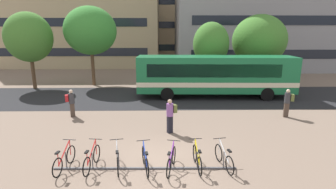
% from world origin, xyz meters
% --- Properties ---
extents(ground, '(200.00, 200.00, 0.00)m').
position_xyz_m(ground, '(0.00, 0.00, 0.00)').
color(ground, '#7A6656').
extents(bus_lane_asphalt, '(80.00, 7.20, 0.01)m').
position_xyz_m(bus_lane_asphalt, '(0.00, 10.73, 0.00)').
color(bus_lane_asphalt, '#232326').
rests_on(bus_lane_asphalt, ground).
extents(city_bus, '(12.10, 2.95, 3.20)m').
position_xyz_m(city_bus, '(4.37, 10.73, 1.78)').
color(city_bus, '#196B3D').
rests_on(city_bus, ground).
extents(bike_rack, '(6.85, 0.19, 0.70)m').
position_xyz_m(bike_rack, '(-0.45, -0.26, 0.09)').
color(bike_rack, '#47474C').
rests_on(bike_rack, ground).
extents(parked_bicycle_red_0, '(0.52, 1.72, 0.99)m').
position_xyz_m(parked_bicycle_red_0, '(-3.45, -0.21, 0.38)').
color(parked_bicycle_red_0, black).
rests_on(parked_bicycle_red_0, ground).
extents(parked_bicycle_red_1, '(0.52, 1.72, 0.99)m').
position_xyz_m(parked_bicycle_red_1, '(-2.44, -0.17, 0.38)').
color(parked_bicycle_red_1, black).
rests_on(parked_bicycle_red_1, ground).
extents(parked_bicycle_silver_2, '(0.53, 1.70, 0.99)m').
position_xyz_m(parked_bicycle_silver_2, '(-1.48, -0.22, 0.38)').
color(parked_bicycle_silver_2, black).
rests_on(parked_bicycle_silver_2, ground).
extents(parked_bicycle_blue_3, '(0.54, 1.70, 0.99)m').
position_xyz_m(parked_bicycle_blue_3, '(-0.43, -0.33, 0.38)').
color(parked_bicycle_blue_3, black).
rests_on(parked_bicycle_blue_3, ground).
extents(parked_bicycle_purple_4, '(0.57, 1.69, 0.99)m').
position_xyz_m(parked_bicycle_purple_4, '(0.53, -0.36, 0.38)').
color(parked_bicycle_purple_4, black).
rests_on(parked_bicycle_purple_4, ground).
extents(parked_bicycle_yellow_5, '(0.52, 1.72, 0.99)m').
position_xyz_m(parked_bicycle_yellow_5, '(1.51, -0.22, 0.38)').
color(parked_bicycle_yellow_5, black).
rests_on(parked_bicycle_yellow_5, ground).
extents(parked_bicycle_white_6, '(0.53, 1.70, 0.99)m').
position_xyz_m(parked_bicycle_white_6, '(2.53, -0.19, 0.38)').
color(parked_bicycle_white_6, black).
rests_on(parked_bicycle_white_6, ground).
extents(commuter_red_pack_0, '(0.59, 0.45, 1.67)m').
position_xyz_m(commuter_red_pack_0, '(-5.29, 6.01, 0.96)').
color(commuter_red_pack_0, '#47382D').
rests_on(commuter_red_pack_0, ground).
extents(commuter_olive_pack_1, '(0.60, 0.50, 1.76)m').
position_xyz_m(commuter_olive_pack_1, '(0.61, 3.33, 1.02)').
color(commuter_olive_pack_1, black).
rests_on(commuter_olive_pack_1, ground).
extents(commuter_olive_pack_2, '(0.58, 0.42, 1.72)m').
position_xyz_m(commuter_olive_pack_2, '(7.70, 5.68, 0.99)').
color(commuter_olive_pack_2, '#47382D').
rests_on(commuter_olive_pack_2, ground).
extents(street_tree_0, '(4.94, 4.94, 6.61)m').
position_xyz_m(street_tree_0, '(9.22, 15.24, 4.25)').
color(street_tree_0, brown).
rests_on(street_tree_0, ground).
extents(street_tree_1, '(3.97, 3.97, 6.73)m').
position_xyz_m(street_tree_1, '(-11.46, 14.20, 4.56)').
color(street_tree_1, brown).
rests_on(street_tree_1, ground).
extents(street_tree_2, '(3.21, 3.21, 5.89)m').
position_xyz_m(street_tree_2, '(4.55, 14.28, 3.96)').
color(street_tree_2, brown).
rests_on(street_tree_2, ground).
extents(street_tree_3, '(4.80, 4.80, 7.35)m').
position_xyz_m(street_tree_3, '(-6.46, 15.64, 5.12)').
color(street_tree_3, brown).
rests_on(street_tree_3, ground).
extents(building_left_wing, '(23.35, 10.26, 15.66)m').
position_xyz_m(building_left_wing, '(-12.12, 31.65, 7.83)').
color(building_left_wing, tan).
rests_on(building_left_wing, ground).
extents(building_centre_block, '(17.11, 10.17, 15.55)m').
position_xyz_m(building_centre_block, '(2.89, 42.22, 7.77)').
color(building_centre_block, tan).
rests_on(building_centre_block, ground).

